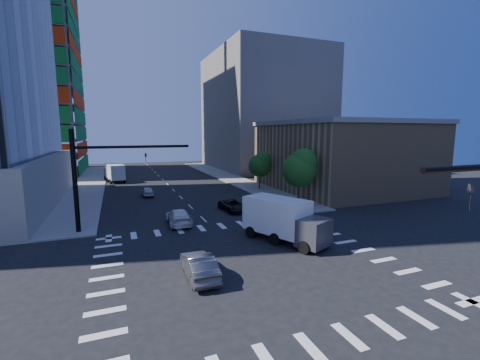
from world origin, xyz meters
name	(u,v)px	position (x,y,z in m)	size (l,w,h in m)	color
ground	(248,263)	(0.00, 0.00, 0.00)	(160.00, 160.00, 0.00)	black
road_markings	(248,263)	(0.00, 0.00, 0.01)	(20.00, 20.00, 0.01)	silver
sidewalk_ne	(228,177)	(12.50, 40.00, 0.07)	(5.00, 60.00, 0.15)	gray
sidewalk_nw	(89,185)	(-12.50, 40.00, 0.07)	(5.00, 60.00, 0.15)	gray
construction_building	(9,55)	(-27.41, 61.93, 24.61)	(25.16, 34.50, 70.60)	gray
commercial_building	(341,155)	(25.00, 22.00, 5.31)	(20.50, 22.50, 10.60)	tan
bg_building_ne	(263,112)	(27.00, 55.00, 14.00)	(24.00, 30.00, 28.00)	slate
signal_mast_nw	(93,171)	(-10.00, 11.50, 5.49)	(10.20, 0.40, 9.00)	black
tree_south	(301,167)	(12.63, 13.90, 4.69)	(4.16, 4.16, 6.82)	#382316
tree_north	(261,164)	(12.93, 25.90, 3.99)	(3.54, 3.52, 5.78)	#382316
car_nb_far	(233,205)	(4.02, 14.22, 0.64)	(2.11, 4.58, 1.27)	black
car_sb_near	(179,217)	(-2.69, 11.13, 0.73)	(2.05, 5.05, 1.47)	white
car_sb_mid	(147,191)	(-4.20, 26.72, 0.64)	(1.52, 3.78, 1.29)	#B6BABF
car_sb_cross	(199,265)	(-3.68, -0.94, 0.76)	(1.60, 4.59, 1.51)	#4E4E53
box_truck_near	(287,224)	(4.54, 2.79, 1.53)	(5.26, 7.15, 3.45)	black
box_truck_far	(114,174)	(-8.50, 42.88, 1.42)	(3.79, 6.50, 3.20)	black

